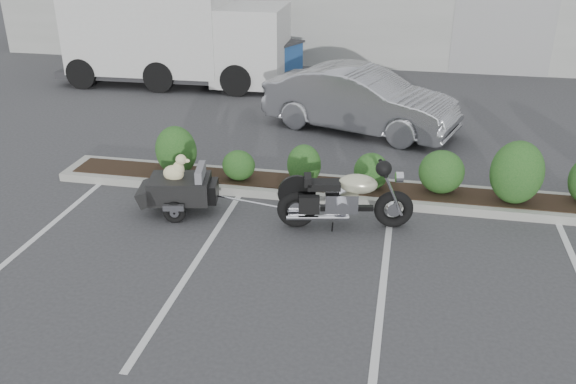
% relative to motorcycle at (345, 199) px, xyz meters
% --- Properties ---
extents(ground, '(90.00, 90.00, 0.00)m').
position_rel_motorcycle_xyz_m(ground, '(-0.48, -0.93, -0.50)').
color(ground, '#38383A').
rests_on(ground, ground).
extents(planter_kerb, '(12.00, 1.00, 0.15)m').
position_rel_motorcycle_xyz_m(planter_kerb, '(0.52, 1.27, -0.43)').
color(planter_kerb, '#9E9E93').
rests_on(planter_kerb, ground).
extents(motorcycle, '(2.17, 0.91, 1.26)m').
position_rel_motorcycle_xyz_m(motorcycle, '(0.00, 0.00, 0.00)').
color(motorcycle, black).
rests_on(motorcycle, ground).
extents(pet_trailer, '(1.77, 1.01, 1.04)m').
position_rel_motorcycle_xyz_m(pet_trailer, '(-2.79, 0.02, -0.06)').
color(pet_trailer, black).
rests_on(pet_trailer, ground).
extents(sedan, '(4.66, 2.83, 1.45)m').
position_rel_motorcycle_xyz_m(sedan, '(-0.23, 4.87, 0.22)').
color(sedan, '#9FA0A6').
rests_on(sedan, ground).
extents(dumpster, '(2.17, 1.87, 1.20)m').
position_rel_motorcycle_xyz_m(dumpster, '(-3.35, 8.98, 0.11)').
color(dumpster, navy).
rests_on(dumpster, ground).
extents(delivery_truck, '(6.82, 2.55, 3.09)m').
position_rel_motorcycle_xyz_m(delivery_truck, '(-5.92, 8.16, 0.98)').
color(delivery_truck, silver).
rests_on(delivery_truck, ground).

